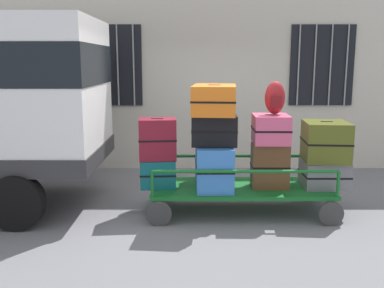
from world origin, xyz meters
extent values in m
plane|color=slate|center=(0.00, 0.00, 0.00)|extent=(40.00, 40.00, 0.00)
cube|color=beige|center=(0.00, 2.48, 2.50)|extent=(12.00, 0.30, 5.00)
cube|color=black|center=(-1.80, 2.31, 2.00)|extent=(1.20, 0.04, 1.50)
cylinder|color=gray|center=(-2.25, 2.27, 2.00)|extent=(0.03, 0.03, 1.50)
cylinder|color=gray|center=(-1.95, 2.27, 2.00)|extent=(0.03, 0.03, 1.50)
cylinder|color=gray|center=(-1.65, 2.27, 2.00)|extent=(0.03, 0.03, 1.50)
cylinder|color=gray|center=(-1.35, 2.27, 2.00)|extent=(0.03, 0.03, 1.50)
cube|color=black|center=(2.20, 2.31, 2.00)|extent=(1.20, 0.04, 1.50)
cylinder|color=gray|center=(1.75, 2.27, 2.00)|extent=(0.03, 0.03, 1.50)
cylinder|color=gray|center=(2.05, 2.27, 2.00)|extent=(0.03, 0.03, 1.50)
cylinder|color=gray|center=(2.35, 2.27, 2.00)|extent=(0.03, 0.03, 1.50)
cylinder|color=gray|center=(2.65, 2.27, 2.00)|extent=(0.03, 0.03, 1.50)
cylinder|color=black|center=(-2.45, -0.83, 0.35)|extent=(0.70, 0.22, 0.70)
cube|color=#146023|center=(0.43, -0.19, 0.35)|extent=(2.46, 1.00, 0.05)
cylinder|color=#383838|center=(1.53, -0.71, 0.16)|extent=(0.32, 0.06, 0.32)
cylinder|color=#383838|center=(1.53, 0.33, 0.16)|extent=(0.32, 0.06, 0.32)
cylinder|color=#383838|center=(-0.67, -0.71, 0.16)|extent=(0.32, 0.06, 0.32)
cylinder|color=#383838|center=(-0.67, 0.33, 0.16)|extent=(0.32, 0.06, 0.32)
cylinder|color=#146023|center=(1.62, -0.65, 0.54)|extent=(0.04, 0.04, 0.33)
cylinder|color=#146023|center=(1.62, 0.27, 0.54)|extent=(0.04, 0.04, 0.33)
cylinder|color=#146023|center=(-0.76, -0.65, 0.54)|extent=(0.04, 0.04, 0.33)
cylinder|color=#146023|center=(-0.76, 0.27, 0.54)|extent=(0.04, 0.04, 0.33)
cylinder|color=#146023|center=(0.43, -0.65, 0.70)|extent=(2.38, 0.04, 0.04)
cylinder|color=#146023|center=(0.43, 0.27, 0.70)|extent=(2.38, 0.04, 0.04)
cube|color=#0F5960|center=(-0.72, -0.16, 0.57)|extent=(0.50, 0.47, 0.39)
cube|color=black|center=(-0.72, -0.16, 0.57)|extent=(0.51, 0.48, 0.02)
cube|color=black|center=(-0.72, -0.16, 0.75)|extent=(0.16, 0.04, 0.02)
cube|color=maroon|center=(-0.72, -0.21, 1.04)|extent=(0.53, 0.40, 0.55)
cube|color=black|center=(-0.72, -0.21, 1.04)|extent=(0.54, 0.41, 0.02)
cube|color=black|center=(-0.72, -0.21, 1.32)|extent=(0.16, 0.04, 0.02)
cube|color=#3372C6|center=(0.05, -0.19, 0.67)|extent=(0.50, 0.88, 0.59)
cube|color=black|center=(0.05, -0.19, 0.67)|extent=(0.51, 0.89, 0.02)
cube|color=black|center=(0.05, -0.19, 0.96)|extent=(0.16, 0.03, 0.02)
cube|color=black|center=(0.05, -0.22, 1.17)|extent=(0.61, 0.50, 0.41)
cube|color=black|center=(0.05, -0.22, 1.17)|extent=(0.62, 0.51, 0.02)
cube|color=black|center=(0.05, -0.22, 1.37)|extent=(0.16, 0.03, 0.02)
cube|color=orange|center=(0.05, -0.19, 1.58)|extent=(0.63, 0.90, 0.38)
cube|color=black|center=(0.05, -0.19, 1.58)|extent=(0.64, 0.91, 0.02)
cube|color=black|center=(0.05, -0.19, 1.76)|extent=(0.16, 0.04, 0.02)
cube|color=brown|center=(0.81, -0.23, 0.68)|extent=(0.50, 0.34, 0.61)
cube|color=black|center=(0.81, -0.23, 0.68)|extent=(0.51, 0.35, 0.02)
cube|color=black|center=(0.81, -0.23, 0.98)|extent=(0.16, 0.03, 0.02)
cube|color=#CC4C72|center=(0.81, -0.21, 1.18)|extent=(0.48, 0.53, 0.38)
cube|color=black|center=(0.81, -0.21, 1.18)|extent=(0.49, 0.54, 0.02)
cube|color=black|center=(0.81, -0.21, 1.37)|extent=(0.16, 0.03, 0.02)
cube|color=slate|center=(1.58, -0.18, 0.55)|extent=(0.60, 0.54, 0.36)
cube|color=black|center=(1.58, -0.18, 0.55)|extent=(0.61, 0.55, 0.02)
cube|color=black|center=(1.58, -0.18, 0.73)|extent=(0.16, 0.03, 0.02)
cube|color=#4C5119|center=(1.58, -0.16, 1.00)|extent=(0.63, 0.68, 0.53)
cube|color=black|center=(1.58, -0.16, 1.00)|extent=(0.64, 0.69, 0.02)
cube|color=black|center=(1.58, -0.16, 1.27)|extent=(0.16, 0.04, 0.02)
ellipsoid|color=maroon|center=(0.86, -0.18, 1.60)|extent=(0.27, 0.19, 0.44)
cube|color=maroon|center=(0.86, -0.28, 1.56)|extent=(0.14, 0.06, 0.15)
camera|label=1|loc=(-0.25, -6.00, 2.08)|focal=40.59mm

